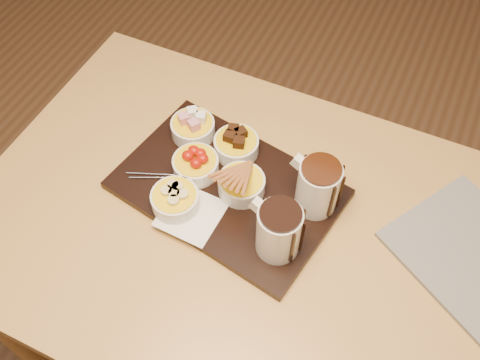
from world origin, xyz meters
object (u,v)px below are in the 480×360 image
at_px(pitcher_dark_chocolate, 279,231).
at_px(newspaper, 480,261).
at_px(serving_board, 227,189).
at_px(pitcher_milk_chocolate, 318,187).
at_px(bowl_strawberries, 196,166).
at_px(dining_table, 254,249).

relative_size(pitcher_dark_chocolate, newspaper, 0.36).
bearing_deg(serving_board, pitcher_milk_chocolate, 21.80).
distance_m(bowl_strawberries, newspaper, 0.61).
bearing_deg(newspaper, pitcher_dark_chocolate, -127.98).
bearing_deg(pitcher_dark_chocolate, dining_table, 162.42).
xyz_separation_m(serving_board, newspaper, (0.53, 0.06, -0.00)).
bearing_deg(pitcher_milk_chocolate, serving_board, -158.20).
bearing_deg(serving_board, newspaper, 16.30).
bearing_deg(newspaper, pitcher_milk_chocolate, -145.97).
relative_size(serving_board, bowl_strawberries, 4.60).
height_order(pitcher_dark_chocolate, pitcher_milk_chocolate, same).
distance_m(dining_table, bowl_strawberries, 0.23).
bearing_deg(newspaper, serving_board, -142.95).
relative_size(bowl_strawberries, newspaper, 0.31).
xyz_separation_m(bowl_strawberries, pitcher_dark_chocolate, (0.23, -0.10, 0.04)).
bearing_deg(dining_table, bowl_strawberries, 159.18).
bearing_deg(pitcher_dark_chocolate, newspaper, 31.27).
relative_size(dining_table, serving_board, 2.61).
bearing_deg(newspaper, dining_table, -134.74).
bearing_deg(pitcher_milk_chocolate, newspaper, 13.28).
height_order(serving_board, newspaper, serving_board).
xyz_separation_m(pitcher_dark_chocolate, newspaper, (0.38, 0.15, -0.07)).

